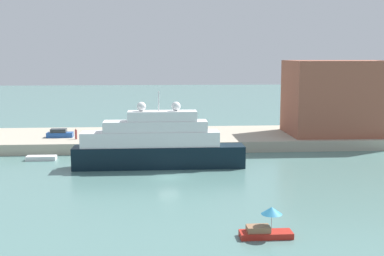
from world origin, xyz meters
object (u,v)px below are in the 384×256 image
at_px(small_motorboat, 266,226).
at_px(person_figure, 76,134).
at_px(harbor_building, 338,97).
at_px(large_yacht, 157,145).
at_px(mooring_bollard, 190,139).
at_px(work_barge, 41,158).
at_px(parked_car, 60,134).

distance_m(small_motorboat, person_figure, 49.47).
bearing_deg(person_figure, harbor_building, 3.38).
bearing_deg(large_yacht, person_figure, 132.88).
xyz_separation_m(small_motorboat, mooring_bollard, (-4.13, 40.40, 1.12)).
bearing_deg(mooring_bollard, large_yacht, -115.55).
distance_m(small_motorboat, work_barge, 44.57).
relative_size(harbor_building, person_figure, 9.76).
xyz_separation_m(harbor_building, person_figure, (-46.36, -2.74, -5.76)).
bearing_deg(mooring_bollard, small_motorboat, -84.17).
height_order(small_motorboat, harbor_building, harbor_building).
distance_m(harbor_building, mooring_bollard, 28.45).
relative_size(harbor_building, parked_car, 4.01).
distance_m(work_barge, mooring_bollard, 23.94).
distance_m(parked_car, person_figure, 3.94).
height_order(harbor_building, person_figure, harbor_building).
bearing_deg(parked_car, large_yacht, -45.34).
bearing_deg(parked_car, work_barge, -94.57).
distance_m(work_barge, person_figure, 9.63).
bearing_deg(work_barge, small_motorboat, -52.04).
bearing_deg(large_yacht, small_motorboat, -71.44).
height_order(small_motorboat, mooring_bollard, small_motorboat).
bearing_deg(small_motorboat, person_figure, 118.22).
bearing_deg(large_yacht, parked_car, 134.66).
bearing_deg(work_barge, parked_car, 85.43).
bearing_deg(small_motorboat, harbor_building, 63.59).
height_order(work_barge, parked_car, parked_car).
bearing_deg(parked_car, small_motorboat, -59.95).
distance_m(small_motorboat, parked_car, 53.03).
bearing_deg(large_yacht, mooring_bollard, 64.45).
height_order(harbor_building, mooring_bollard, harbor_building).
bearing_deg(harbor_building, parked_car, -179.52).
height_order(work_barge, harbor_building, harbor_building).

